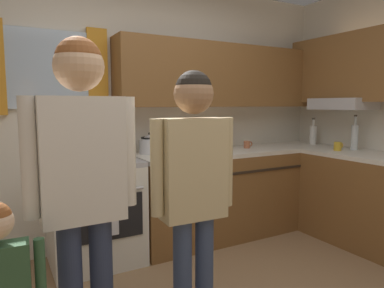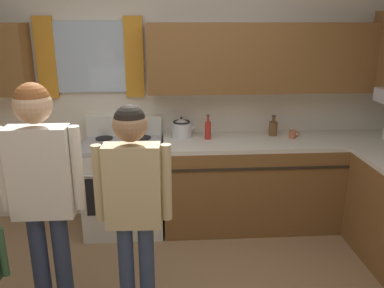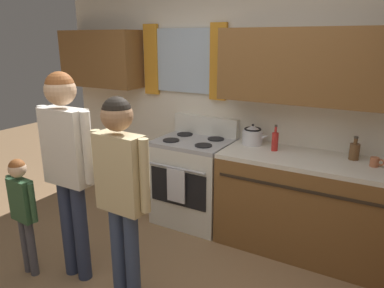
{
  "view_description": "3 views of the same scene",
  "coord_description": "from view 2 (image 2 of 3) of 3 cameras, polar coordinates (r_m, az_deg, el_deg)",
  "views": [
    {
      "loc": [
        -1.12,
        -1.43,
        1.38
      ],
      "look_at": [
        0.18,
        0.91,
        1.07
      ],
      "focal_mm": 32.63,
      "sensor_mm": 36.0,
      "label": 1
    },
    {
      "loc": [
        -0.01,
        -2.15,
        2.03
      ],
      "look_at": [
        0.18,
        0.73,
        1.13
      ],
      "focal_mm": 37.51,
      "sensor_mm": 36.0,
      "label": 2
    },
    {
      "loc": [
        1.31,
        -1.54,
        1.9
      ],
      "look_at": [
        0.12,
        0.54,
        1.2
      ],
      "focal_mm": 33.51,
      "sensor_mm": 36.0,
      "label": 3
    }
  ],
  "objects": [
    {
      "name": "adult_in_plaid",
      "position": [
        2.56,
        -8.36,
        -7.13
      ],
      "size": [
        0.49,
        0.21,
        1.55
      ],
      "color": "#38476B",
      "rests_on": "ground"
    },
    {
      "name": "bottle_sauce_red",
      "position": [
        3.92,
        2.27,
        2.01
      ],
      "size": [
        0.06,
        0.06,
        0.25
      ],
      "color": "red",
      "rests_on": "kitchen_counter_run"
    },
    {
      "name": "back_wall_unit",
      "position": [
        4.02,
        -2.6,
        8.97
      ],
      "size": [
        4.6,
        0.42,
        2.6
      ],
      "color": "silver",
      "rests_on": "ground"
    },
    {
      "name": "stovetop_kettle",
      "position": [
        3.99,
        -1.48,
        2.33
      ],
      "size": [
        0.27,
        0.2,
        0.21
      ],
      "color": "silver",
      "rests_on": "kitchen_counter_run"
    },
    {
      "name": "bottle_squat_brown",
      "position": [
        4.13,
        11.46,
        2.25
      ],
      "size": [
        0.08,
        0.08,
        0.21
      ],
      "color": "brown",
      "rests_on": "kitchen_counter_run"
    },
    {
      "name": "adult_holding_child",
      "position": [
        2.68,
        -20.57,
        -5.06
      ],
      "size": [
        0.52,
        0.23,
        1.68
      ],
      "color": "#2D3856",
      "rests_on": "ground"
    },
    {
      "name": "stove_oven",
      "position": [
        4.04,
        -9.6,
        -5.66
      ],
      "size": [
        0.75,
        0.67,
        1.1
      ],
      "color": "silver",
      "rests_on": "ground"
    },
    {
      "name": "kitchen_counter_run",
      "position": [
        3.96,
        18.19,
        -7.04
      ],
      "size": [
        2.34,
        1.97,
        0.9
      ],
      "color": "brown",
      "rests_on": "ground"
    },
    {
      "name": "cup_terracotta",
      "position": [
        4.09,
        14.15,
        1.36
      ],
      "size": [
        0.11,
        0.07,
        0.08
      ],
      "color": "#B76642",
      "rests_on": "kitchen_counter_run"
    }
  ]
}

